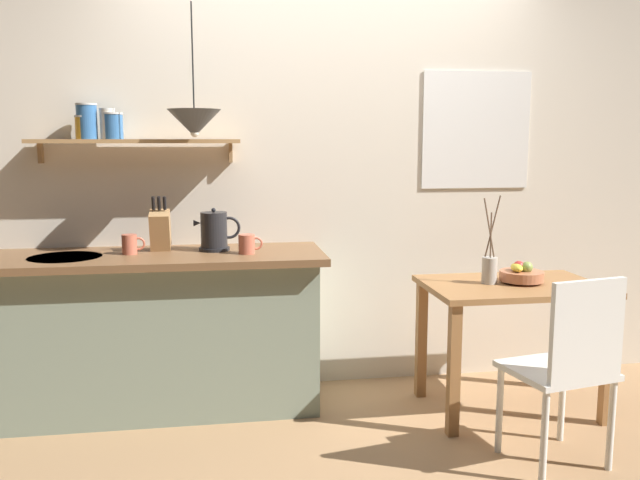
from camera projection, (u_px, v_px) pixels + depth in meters
name	position (u px, v px, depth m)	size (l,w,h in m)	color
ground_plane	(346.00, 420.00, 3.57)	(14.00, 14.00, 0.00)	#A87F56
back_wall	(359.00, 164.00, 4.03)	(6.80, 0.11, 2.70)	silver
kitchen_counter	(157.00, 331.00, 3.66)	(1.83, 0.63, 0.89)	gray
wall_shelf	(114.00, 132.00, 3.63)	(1.14, 0.20, 0.32)	tan
dining_table	(512.00, 306.00, 3.63)	(0.95, 0.64, 0.72)	#9E6B3D
dining_chair_near	(569.00, 362.00, 2.98)	(0.50, 0.46, 0.91)	white
fruit_bowl	(521.00, 274.00, 3.63)	(0.24, 0.24, 0.12)	#BC704C
twig_vase	(489.00, 268.00, 3.60)	(0.09, 0.08, 0.48)	#B7B2A8
electric_kettle	(215.00, 232.00, 3.67)	(0.26, 0.17, 0.24)	black
knife_block	(160.00, 229.00, 3.66)	(0.11, 0.17, 0.31)	tan
coffee_mug_by_sink	(130.00, 244.00, 3.56)	(0.12, 0.08, 0.11)	#C6664C
coffee_mug_spare	(247.00, 244.00, 3.58)	(0.13, 0.09, 0.10)	#C6664C
pendant_lamp	(194.00, 123.00, 3.47)	(0.28, 0.28, 0.69)	black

